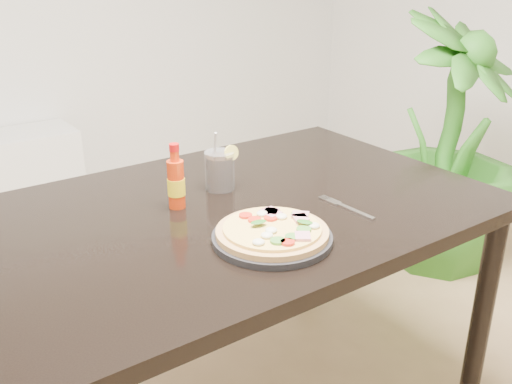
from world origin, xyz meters
TOP-DOWN VIEW (x-y plane):
  - dining_table at (-0.28, 0.13)m, footprint 1.40×0.90m
  - plate at (-0.32, -0.09)m, footprint 0.28×0.28m
  - pizza at (-0.31, -0.09)m, footprint 0.26×0.26m
  - hot_sauce_bottle at (-0.40, 0.21)m, footprint 0.05×0.05m
  - cola_cup at (-0.24, 0.25)m, footprint 0.09×0.08m
  - fork at (-0.04, -0.05)m, footprint 0.03×0.19m
  - houseplant at (1.11, 0.47)m, footprint 0.81×0.81m
  - plant_pot at (1.11, 0.47)m, footprint 0.28×0.28m

SIDE VIEW (x-z plane):
  - plant_pot at x=1.11m, z-range 0.00..0.22m
  - houseplant at x=1.11m, z-range 0.00..1.16m
  - dining_table at x=-0.28m, z-range 0.29..1.04m
  - fork at x=-0.04m, z-range 0.75..0.76m
  - plate at x=-0.32m, z-range 0.75..0.77m
  - pizza at x=-0.31m, z-range 0.76..0.79m
  - cola_cup at x=-0.24m, z-range 0.72..0.89m
  - hot_sauce_bottle at x=-0.40m, z-range 0.73..0.91m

